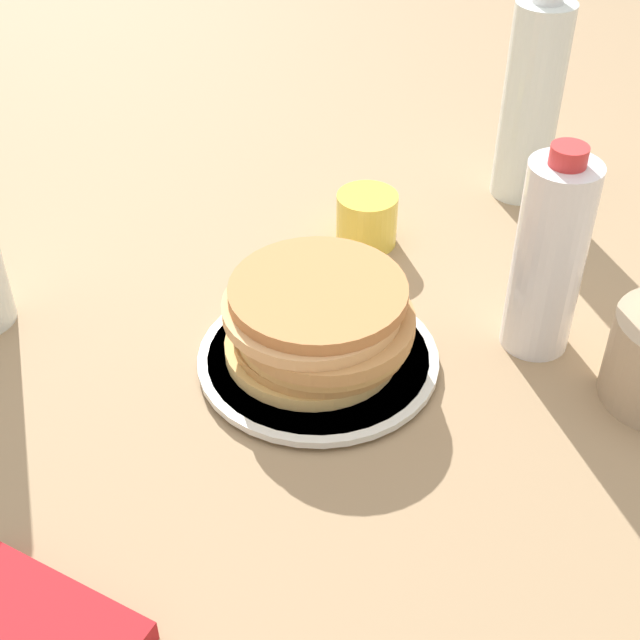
{
  "coord_description": "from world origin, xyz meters",
  "views": [
    {
      "loc": [
        0.45,
        -0.48,
        0.58
      ],
      "look_at": [
        0.01,
        0.0,
        0.05
      ],
      "focal_mm": 50.0,
      "sensor_mm": 36.0,
      "label": 1
    }
  ],
  "objects_px": {
    "plate": "(320,358)",
    "water_bottle_near": "(531,102)",
    "pancake_stack": "(319,322)",
    "juice_glass": "(367,219)",
    "water_bottle_far": "(549,257)"
  },
  "relations": [
    {
      "from": "plate",
      "to": "pancake_stack",
      "type": "bearing_deg",
      "value": 143.02
    },
    {
      "from": "plate",
      "to": "juice_glass",
      "type": "distance_m",
      "value": 0.22
    },
    {
      "from": "plate",
      "to": "water_bottle_near",
      "type": "bearing_deg",
      "value": 95.41
    },
    {
      "from": "pancake_stack",
      "to": "water_bottle_near",
      "type": "height_order",
      "value": "water_bottle_near"
    },
    {
      "from": "pancake_stack",
      "to": "water_bottle_far",
      "type": "bearing_deg",
      "value": 50.74
    },
    {
      "from": "plate",
      "to": "water_bottle_near",
      "type": "relative_size",
      "value": 0.91
    },
    {
      "from": "water_bottle_near",
      "to": "water_bottle_far",
      "type": "height_order",
      "value": "water_bottle_near"
    },
    {
      "from": "plate",
      "to": "pancake_stack",
      "type": "xyz_separation_m",
      "value": [
        -0.0,
        0.0,
        0.04
      ]
    },
    {
      "from": "water_bottle_near",
      "to": "water_bottle_far",
      "type": "relative_size",
      "value": 1.18
    },
    {
      "from": "juice_glass",
      "to": "water_bottle_near",
      "type": "bearing_deg",
      "value": 72.83
    },
    {
      "from": "water_bottle_near",
      "to": "water_bottle_far",
      "type": "xyz_separation_m",
      "value": [
        0.17,
        -0.24,
        -0.02
      ]
    },
    {
      "from": "juice_glass",
      "to": "water_bottle_near",
      "type": "relative_size",
      "value": 0.27
    },
    {
      "from": "pancake_stack",
      "to": "juice_glass",
      "type": "xyz_separation_m",
      "value": [
        -0.1,
        0.19,
        -0.02
      ]
    },
    {
      "from": "pancake_stack",
      "to": "water_bottle_near",
      "type": "xyz_separation_m",
      "value": [
        -0.04,
        0.41,
        0.07
      ]
    },
    {
      "from": "plate",
      "to": "juice_glass",
      "type": "height_order",
      "value": "juice_glass"
    }
  ]
}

